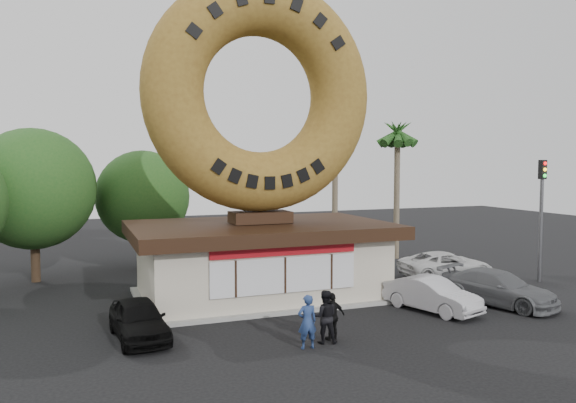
{
  "coord_description": "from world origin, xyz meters",
  "views": [
    {
      "loc": [
        -7.65,
        -17.35,
        5.95
      ],
      "look_at": [
        0.54,
        4.0,
        4.35
      ],
      "focal_mm": 35.0,
      "sensor_mm": 36.0,
      "label": 1
    }
  ],
  "objects_px": {
    "car_silver": "(432,295)",
    "giant_donut": "(260,94)",
    "car_black": "(139,319)",
    "car_white": "(446,265)",
    "car_grey": "(498,288)",
    "donut_shop": "(261,257)",
    "person_center": "(325,317)",
    "street_lamp": "(178,187)",
    "person_left": "(307,322)",
    "traffic_signal": "(542,205)",
    "person_right": "(332,316)"
  },
  "relations": [
    {
      "from": "car_silver",
      "to": "giant_donut",
      "type": "bearing_deg",
      "value": 122.17
    },
    {
      "from": "car_black",
      "to": "car_white",
      "type": "xyz_separation_m",
      "value": [
        15.95,
        4.71,
        -0.0
      ]
    },
    {
      "from": "car_grey",
      "to": "donut_shop",
      "type": "bearing_deg",
      "value": 130.36
    },
    {
      "from": "person_center",
      "to": "car_grey",
      "type": "bearing_deg",
      "value": -148.57
    },
    {
      "from": "street_lamp",
      "to": "car_white",
      "type": "relative_size",
      "value": 1.66
    },
    {
      "from": "car_grey",
      "to": "giant_donut",
      "type": "bearing_deg",
      "value": 130.28
    },
    {
      "from": "car_black",
      "to": "car_silver",
      "type": "xyz_separation_m",
      "value": [
        11.34,
        -0.56,
        -0.01
      ]
    },
    {
      "from": "person_center",
      "to": "car_white",
      "type": "distance_m",
      "value": 12.62
    },
    {
      "from": "street_lamp",
      "to": "car_white",
      "type": "bearing_deg",
      "value": -38.14
    },
    {
      "from": "street_lamp",
      "to": "car_black",
      "type": "bearing_deg",
      "value": -105.14
    },
    {
      "from": "person_left",
      "to": "car_silver",
      "type": "bearing_deg",
      "value": -156.85
    },
    {
      "from": "giant_donut",
      "to": "person_left",
      "type": "height_order",
      "value": "giant_donut"
    },
    {
      "from": "giant_donut",
      "to": "person_left",
      "type": "xyz_separation_m",
      "value": [
        -0.78,
        -7.15,
        -8.01
      ]
    },
    {
      "from": "car_grey",
      "to": "car_white",
      "type": "xyz_separation_m",
      "value": [
        1.43,
        5.43,
        -0.04
      ]
    },
    {
      "from": "person_center",
      "to": "traffic_signal",
      "type": "bearing_deg",
      "value": -141.73
    },
    {
      "from": "car_silver",
      "to": "donut_shop",
      "type": "bearing_deg",
      "value": 122.26
    },
    {
      "from": "giant_donut",
      "to": "traffic_signal",
      "type": "height_order",
      "value": "giant_donut"
    },
    {
      "from": "car_silver",
      "to": "car_grey",
      "type": "xyz_separation_m",
      "value": [
        3.17,
        -0.16,
        0.05
      ]
    },
    {
      "from": "car_grey",
      "to": "car_silver",
      "type": "bearing_deg",
      "value": 156.62
    },
    {
      "from": "person_center",
      "to": "giant_donut",
      "type": "bearing_deg",
      "value": -70.92
    },
    {
      "from": "giant_donut",
      "to": "donut_shop",
      "type": "bearing_deg",
      "value": -90.0
    },
    {
      "from": "person_left",
      "to": "car_grey",
      "type": "xyz_separation_m",
      "value": [
        9.6,
        2.22,
        -0.16
      ]
    },
    {
      "from": "giant_donut",
      "to": "street_lamp",
      "type": "xyz_separation_m",
      "value": [
        -1.86,
        10.0,
        -4.41
      ]
    },
    {
      "from": "street_lamp",
      "to": "person_left",
      "type": "height_order",
      "value": "street_lamp"
    },
    {
      "from": "donut_shop",
      "to": "car_grey",
      "type": "distance_m",
      "value": 10.15
    },
    {
      "from": "car_black",
      "to": "traffic_signal",
      "type": "bearing_deg",
      "value": 1.41
    },
    {
      "from": "donut_shop",
      "to": "person_right",
      "type": "height_order",
      "value": "donut_shop"
    },
    {
      "from": "car_black",
      "to": "person_left",
      "type": "bearing_deg",
      "value": -35.8
    },
    {
      "from": "person_left",
      "to": "car_white",
      "type": "bearing_deg",
      "value": -142.44
    },
    {
      "from": "person_left",
      "to": "car_white",
      "type": "height_order",
      "value": "person_left"
    },
    {
      "from": "car_black",
      "to": "car_grey",
      "type": "bearing_deg",
      "value": -7.81
    },
    {
      "from": "street_lamp",
      "to": "person_right",
      "type": "height_order",
      "value": "street_lamp"
    },
    {
      "from": "traffic_signal",
      "to": "car_white",
      "type": "relative_size",
      "value": 1.26
    },
    {
      "from": "car_silver",
      "to": "car_grey",
      "type": "distance_m",
      "value": 3.18
    },
    {
      "from": "car_grey",
      "to": "street_lamp",
      "type": "bearing_deg",
      "value": 105.06
    },
    {
      "from": "donut_shop",
      "to": "car_silver",
      "type": "relative_size",
      "value": 2.77
    },
    {
      "from": "car_white",
      "to": "car_grey",
      "type": "bearing_deg",
      "value": 170.05
    },
    {
      "from": "giant_donut",
      "to": "car_white",
      "type": "distance_m",
      "value": 13.15
    },
    {
      "from": "street_lamp",
      "to": "car_black",
      "type": "distance_m",
      "value": 15.21
    },
    {
      "from": "donut_shop",
      "to": "traffic_signal",
      "type": "xyz_separation_m",
      "value": [
        14.0,
        -1.99,
        2.1
      ]
    },
    {
      "from": "person_right",
      "to": "traffic_signal",
      "type": "bearing_deg",
      "value": -169.31
    },
    {
      "from": "car_black",
      "to": "person_center",
      "type": "bearing_deg",
      "value": -29.77
    },
    {
      "from": "person_center",
      "to": "car_silver",
      "type": "height_order",
      "value": "person_center"
    },
    {
      "from": "person_right",
      "to": "car_silver",
      "type": "xyz_separation_m",
      "value": [
        5.3,
        1.89,
        -0.14
      ]
    },
    {
      "from": "person_left",
      "to": "person_center",
      "type": "relative_size",
      "value": 0.99
    },
    {
      "from": "person_right",
      "to": "car_white",
      "type": "height_order",
      "value": "person_right"
    },
    {
      "from": "street_lamp",
      "to": "person_right",
      "type": "relative_size",
      "value": 4.98
    },
    {
      "from": "person_center",
      "to": "street_lamp",
      "type": "bearing_deg",
      "value": -64.52
    },
    {
      "from": "person_center",
      "to": "car_white",
      "type": "bearing_deg",
      "value": -125.21
    },
    {
      "from": "car_white",
      "to": "person_left",
      "type": "bearing_deg",
      "value": 129.55
    }
  ]
}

